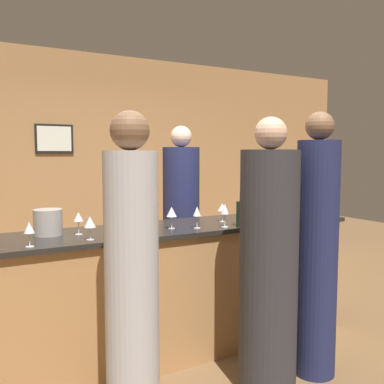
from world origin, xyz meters
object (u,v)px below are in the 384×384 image
object	(u,v)px
guest_1	(132,284)
wine_bottle_0	(318,204)
bartender	(181,226)
guest_0	(269,267)
wine_bottle_1	(241,213)
guest_2	(316,253)
ice_bucket	(48,222)

from	to	relation	value
guest_1	wine_bottle_0	size ratio (longest dim) A/B	6.61
bartender	guest_0	distance (m)	1.61
guest_0	guest_1	bearing A→B (deg)	177.55
guest_0	wine_bottle_1	distance (m)	0.63
guest_1	bartender	bearing A→B (deg)	54.05
bartender	guest_0	bearing A→B (deg)	82.98
wine_bottle_1	guest_2	bearing A→B (deg)	-62.08
guest_1	wine_bottle_0	bearing A→B (deg)	17.07
wine_bottle_1	guest_1	bearing A→B (deg)	-155.67
bartender	guest_2	world-z (taller)	guest_2
guest_1	ice_bucket	distance (m)	0.94
bartender	guest_2	xyz separation A→B (m)	(0.24, -1.58, 0.02)
guest_1	wine_bottle_1	xyz separation A→B (m)	(1.10, 0.50, 0.26)
guest_0	wine_bottle_0	bearing A→B (deg)	30.95
guest_0	ice_bucket	distance (m)	1.53
guest_1	ice_bucket	bearing A→B (deg)	107.85
guest_0	guest_1	distance (m)	0.93
ice_bucket	guest_2	bearing A→B (deg)	-28.35
wine_bottle_1	ice_bucket	xyz separation A→B (m)	(-1.37, 0.37, -0.01)
guest_1	ice_bucket	world-z (taller)	guest_1
guest_0	guest_2	world-z (taller)	guest_2
wine_bottle_0	ice_bucket	xyz separation A→B (m)	(-2.32, 0.24, -0.02)
bartender	wine_bottle_0	bearing A→B (deg)	134.69
guest_1	wine_bottle_1	distance (m)	1.23
wine_bottle_0	ice_bucket	bearing A→B (deg)	174.20
guest_0	guest_2	distance (m)	0.44
guest_2	wine_bottle_1	world-z (taller)	guest_2
guest_0	wine_bottle_0	size ratio (longest dim) A/B	6.61
guest_2	guest_1	bearing A→B (deg)	178.93
guest_2	guest_0	bearing A→B (deg)	-178.15
wine_bottle_1	wine_bottle_0	bearing A→B (deg)	7.96
bartender	wine_bottle_0	size ratio (longest dim) A/B	6.75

